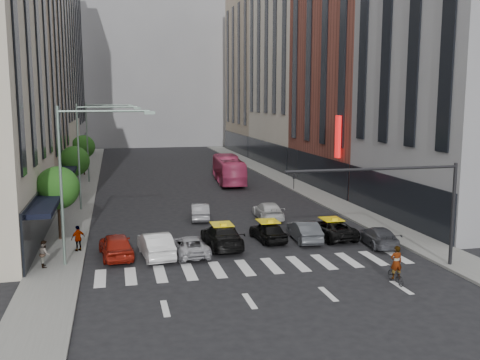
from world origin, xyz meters
TOP-DOWN VIEW (x-y plane):
  - ground at (0.00, 0.00)m, footprint 160.00×160.00m
  - sidewalk_left at (-11.50, 30.00)m, footprint 3.00×96.00m
  - sidewalk_right at (11.50, 30.00)m, footprint 3.00×96.00m
  - building_left_b at (-17.00, 28.00)m, footprint 8.00×16.00m
  - building_left_c at (-17.00, 46.00)m, footprint 8.00×20.00m
  - building_left_d at (-17.00, 65.00)m, footprint 8.00×18.00m
  - building_right_a at (17.00, 10.00)m, footprint 8.00×16.00m
  - building_right_b at (17.00, 27.00)m, footprint 8.00×18.00m
  - building_right_c at (17.00, 46.00)m, footprint 8.00×20.00m
  - building_right_d at (17.00, 65.00)m, footprint 8.00×18.00m
  - building_far at (0.00, 85.00)m, footprint 30.00×10.00m
  - tree_near at (-11.80, 10.00)m, footprint 2.88×2.88m
  - tree_mid at (-11.80, 26.00)m, footprint 2.88×2.88m
  - tree_far at (-11.80, 42.00)m, footprint 2.88×2.88m
  - streetlamp_near at (-10.04, 4.00)m, footprint 5.38×0.25m
  - streetlamp_mid at (-10.04, 20.00)m, footprint 5.38×0.25m
  - streetlamp_far at (-10.04, 36.00)m, footprint 5.38×0.25m
  - traffic_signal at (7.69, -1.00)m, footprint 10.10×0.20m
  - liberty_sign at (12.60, 20.00)m, footprint 0.30×0.70m
  - car_red at (-8.12, 5.22)m, footprint 2.29×4.65m
  - car_white_front at (-5.78, 4.81)m, footprint 2.11×4.79m
  - car_silver at (-3.73, 4.74)m, footprint 2.25×4.41m
  - taxi_left at (-1.44, 6.02)m, footprint 2.21×5.22m
  - taxi_center at (1.90, 6.81)m, footprint 1.97×4.09m
  - car_grey_mid at (4.30, 6.26)m, footprint 1.79×4.35m
  - taxi_right at (6.38, 6.56)m, footprint 2.52×4.86m
  - car_grey_curb at (8.58, 4.03)m, footprint 2.17×4.43m
  - car_row2_left at (-1.53, 14.31)m, footprint 1.89×4.11m
  - car_row2_right at (3.81, 13.28)m, footprint 2.19×4.76m
  - bus at (4.61, 32.25)m, footprint 3.47×11.17m
  - motorcycle at (6.03, -2.82)m, footprint 0.63×1.67m
  - rider at (6.03, -2.82)m, footprint 0.66×0.44m
  - pedestrian_near at (-12.06, 3.83)m, footprint 0.70×0.83m
  - pedestrian_far at (-10.40, 6.70)m, footprint 1.01×0.82m

SIDE VIEW (x-z plane):
  - ground at x=0.00m, z-range 0.00..0.00m
  - sidewalk_left at x=-11.50m, z-range 0.00..0.15m
  - sidewalk_right at x=11.50m, z-range 0.00..0.15m
  - motorcycle at x=6.03m, z-range 0.00..0.87m
  - car_silver at x=-3.73m, z-range 0.00..1.19m
  - car_grey_curb at x=8.58m, z-range 0.00..1.24m
  - car_row2_left at x=-1.53m, z-range 0.00..1.31m
  - taxi_right at x=6.38m, z-range 0.00..1.31m
  - taxi_center at x=1.90m, z-range 0.00..1.35m
  - car_row2_right at x=3.81m, z-range 0.00..1.35m
  - car_grey_mid at x=4.30m, z-range 0.00..1.40m
  - taxi_left at x=-1.44m, z-range 0.00..1.50m
  - car_red at x=-8.12m, z-range 0.00..1.53m
  - car_white_front at x=-5.78m, z-range 0.00..1.53m
  - pedestrian_near at x=-12.06m, z-range 0.15..1.67m
  - pedestrian_far at x=-10.40m, z-range 0.15..1.76m
  - bus at x=4.61m, z-range 0.00..3.06m
  - rider at x=6.03m, z-range 0.87..2.63m
  - tree_near at x=-11.80m, z-range 1.18..6.13m
  - tree_mid at x=-11.80m, z-range 1.18..6.13m
  - tree_far at x=-11.80m, z-range 1.18..6.13m
  - traffic_signal at x=7.69m, z-range 1.47..7.47m
  - streetlamp_near at x=-10.04m, z-range 1.40..10.40m
  - streetlamp_mid at x=-10.04m, z-range 1.40..10.40m
  - streetlamp_far at x=-10.04m, z-range 1.40..10.40m
  - liberty_sign at x=12.60m, z-range 4.00..8.00m
  - building_left_b at x=-17.00m, z-range 0.00..24.00m
  - building_right_b at x=17.00m, z-range 0.00..26.00m
  - building_right_d at x=17.00m, z-range 0.00..28.00m
  - building_left_d at x=-17.00m, z-range 0.00..30.00m
  - building_right_a at x=17.00m, z-range 0.00..32.00m
  - building_left_c at x=-17.00m, z-range 0.00..36.00m
  - building_far at x=0.00m, z-range 0.00..36.00m
  - building_right_c at x=17.00m, z-range 0.00..40.00m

